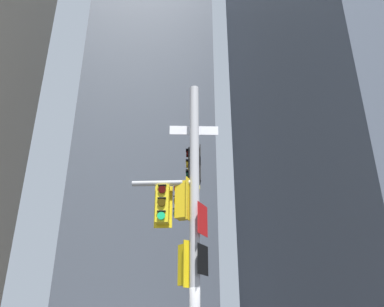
# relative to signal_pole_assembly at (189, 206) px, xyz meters

# --- Properties ---
(building_tower_right) EXTENTS (16.29, 16.29, 46.66)m
(building_tower_right) POSITION_rel_signal_pole_assembly_xyz_m (15.76, 9.77, 18.63)
(building_tower_right) COLOR #4C5460
(building_tower_right) RESTS_ON ground
(building_mid_block) EXTENTS (12.42, 12.42, 35.30)m
(building_mid_block) POSITION_rel_signal_pole_assembly_xyz_m (0.68, 26.53, 12.95)
(building_mid_block) COLOR #4C5460
(building_mid_block) RESTS_ON ground
(signal_pole_assembly) EXTENTS (2.45, 3.37, 8.17)m
(signal_pole_assembly) POSITION_rel_signal_pole_assembly_xyz_m (0.00, 0.00, 0.00)
(signal_pole_assembly) COLOR #B2B2B5
(signal_pole_assembly) RESTS_ON ground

